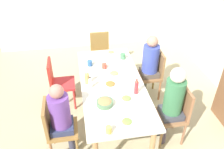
{
  "coord_description": "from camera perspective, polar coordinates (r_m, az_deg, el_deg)",
  "views": [
    {
      "loc": [
        2.81,
        -0.48,
        2.84
      ],
      "look_at": [
        0.0,
        0.0,
        0.9
      ],
      "focal_mm": 37.64,
      "sensor_mm": 36.0,
      "label": 1
    }
  ],
  "objects": [
    {
      "name": "cup_3",
      "position": [
        2.77,
        -0.82,
        -13.28
      ],
      "size": [
        0.11,
        0.07,
        0.09
      ],
      "color": "#EDC850",
      "rests_on": "dining_table"
    },
    {
      "name": "ground_plane",
      "position": [
        4.02,
        0.0,
        -10.69
      ],
      "size": [
        6.62,
        6.62,
        0.0
      ],
      "primitive_type": "plane",
      "color": "tan"
    },
    {
      "name": "plate_2",
      "position": [
        3.48,
        -0.42,
        -2.42
      ],
      "size": [
        0.26,
        0.26,
        0.04
      ],
      "color": "white",
      "rests_on": "dining_table"
    },
    {
      "name": "plate_3",
      "position": [
        3.71,
        0.5,
        0.18
      ],
      "size": [
        0.24,
        0.24,
        0.04
      ],
      "color": "white",
      "rests_on": "dining_table"
    },
    {
      "name": "bottle_0",
      "position": [
        3.28,
        5.93,
        -3.0
      ],
      "size": [
        0.06,
        0.06,
        0.24
      ],
      "color": "red",
      "rests_on": "dining_table"
    },
    {
      "name": "plate_1",
      "position": [
        4.3,
        -0.25,
        5.35
      ],
      "size": [
        0.2,
        0.2,
        0.04
      ],
      "color": "white",
      "rests_on": "dining_table"
    },
    {
      "name": "chair_3",
      "position": [
        3.52,
        15.34,
        -8.73
      ],
      "size": [
        0.4,
        0.4,
        0.9
      ],
      "color": "brown",
      "rests_on": "ground_plane"
    },
    {
      "name": "chair_4",
      "position": [
        3.28,
        -13.42,
        -12.18
      ],
      "size": [
        0.4,
        0.4,
        0.9
      ],
      "color": "olive",
      "rests_on": "ground_plane"
    },
    {
      "name": "bottle_1",
      "position": [
        3.49,
        -6.09,
        -0.84
      ],
      "size": [
        0.07,
        0.07,
        0.2
      ],
      "color": "tan",
      "rests_on": "dining_table"
    },
    {
      "name": "bottle_2",
      "position": [
        3.4,
        -5.31,
        -2.03
      ],
      "size": [
        0.05,
        0.05,
        0.19
      ],
      "color": "silver",
      "rests_on": "dining_table"
    },
    {
      "name": "chair_1",
      "position": [
        4.08,
        -13.03,
        -1.57
      ],
      "size": [
        0.4,
        0.4,
        0.9
      ],
      "color": "red",
      "rests_on": "ground_plane"
    },
    {
      "name": "person_4",
      "position": [
        3.15,
        -12.16,
        -9.75
      ],
      "size": [
        0.3,
        0.3,
        1.18
      ],
      "color": "#283543",
      "rests_on": "ground_plane"
    },
    {
      "name": "cup_0",
      "position": [
        3.93,
        -5.42,
        2.74
      ],
      "size": [
        0.12,
        0.08,
        0.09
      ],
      "color": "#305D95",
      "rests_on": "dining_table"
    },
    {
      "name": "cup_1",
      "position": [
        4.12,
        2.63,
        4.45
      ],
      "size": [
        0.13,
        0.09,
        0.09
      ],
      "color": "#4A9557",
      "rests_on": "dining_table"
    },
    {
      "name": "chair_0",
      "position": [
        4.86,
        -2.83,
        5.53
      ],
      "size": [
        0.4,
        0.4,
        0.9
      ],
      "color": "#8B5F3E",
      "rests_on": "ground_plane"
    },
    {
      "name": "person_2",
      "position": [
        4.14,
        9.12,
        2.93
      ],
      "size": [
        0.3,
        0.3,
        1.22
      ],
      "color": "#4F4E39",
      "rests_on": "ground_plane"
    },
    {
      "name": "chair_2",
      "position": [
        4.28,
        10.03,
        0.63
      ],
      "size": [
        0.4,
        0.4,
        0.9
      ],
      "color": "brown",
      "rests_on": "ground_plane"
    },
    {
      "name": "plate_4",
      "position": [
        2.9,
        3.63,
        -11.48
      ],
      "size": [
        0.22,
        0.22,
        0.04
      ],
      "color": "white",
      "rests_on": "dining_table"
    },
    {
      "name": "person_3",
      "position": [
        3.34,
        14.48,
        -6.09
      ],
      "size": [
        0.3,
        0.3,
        1.26
      ],
      "color": "#493E48",
      "rests_on": "ground_plane"
    },
    {
      "name": "bowl_0",
      "position": [
        3.12,
        -1.75,
        -6.81
      ],
      "size": [
        0.22,
        0.22,
        0.08
      ],
      "color": "#517551",
      "rests_on": "dining_table"
    },
    {
      "name": "dining_table",
      "position": [
        3.58,
        0.0,
        -3.01
      ],
      "size": [
        2.1,
        0.93,
        0.75
      ],
      "color": "beige",
      "rests_on": "ground_plane"
    },
    {
      "name": "plate_0",
      "position": [
        3.22,
        3.5,
        -5.92
      ],
      "size": [
        0.23,
        0.23,
        0.04
      ],
      "color": "white",
      "rests_on": "dining_table"
    },
    {
      "name": "cup_2",
      "position": [
        3.85,
        -1.88,
        2.06
      ],
      "size": [
        0.11,
        0.08,
        0.08
      ],
      "color": "#D54634",
      "rests_on": "dining_table"
    }
  ]
}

